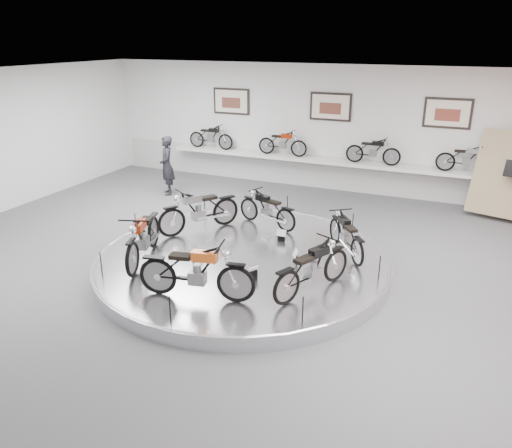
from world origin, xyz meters
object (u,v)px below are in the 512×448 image
at_px(shelf, 326,161).
at_px(bike_f, 313,268).
at_px(bike_b, 267,209).
at_px(visitor, 167,166).
at_px(bike_a, 346,234).
at_px(bike_e, 196,271).
at_px(bike_d, 143,237).
at_px(bike_c, 199,210).
at_px(display_platform, 242,262).

xyz_separation_m(shelf, bike_f, (1.90, -7.38, -0.20)).
bearing_deg(bike_b, visitor, -7.50).
xyz_separation_m(bike_a, bike_b, (-2.24, 0.91, -0.01)).
relative_size(bike_b, bike_e, 0.83).
distance_m(bike_d, bike_e, 2.10).
relative_size(bike_d, bike_e, 1.00).
bearing_deg(bike_a, bike_c, 54.56).
distance_m(display_platform, bike_e, 2.15).
bearing_deg(visitor, bike_e, -0.54).
relative_size(bike_b, bike_c, 0.83).
bearing_deg(bike_f, bike_c, 85.46).
xyz_separation_m(bike_e, bike_f, (1.86, 1.05, -0.05)).
distance_m(shelf, bike_c, 5.70).
xyz_separation_m(bike_a, bike_d, (-3.85, -2.05, 0.09)).
xyz_separation_m(shelf, bike_e, (0.04, -8.44, -0.15)).
relative_size(bike_a, bike_c, 0.84).
distance_m(bike_e, bike_f, 2.14).
bearing_deg(bike_d, bike_c, 154.99).
relative_size(bike_a, bike_f, 0.91).
height_order(shelf, bike_e, bike_e).
relative_size(display_platform, bike_b, 4.16).
bearing_deg(bike_a, bike_f, 139.45).
bearing_deg(display_platform, bike_b, 96.00).
bearing_deg(shelf, bike_a, -69.34).
height_order(bike_a, bike_e, bike_e).
bearing_deg(bike_c, bike_e, 61.94).
distance_m(bike_a, visitor, 7.23).
xyz_separation_m(display_platform, bike_f, (1.90, -0.98, 0.65)).
bearing_deg(display_platform, visitor, 138.27).
distance_m(bike_c, visitor, 4.27).
height_order(bike_a, bike_c, bike_c).
bearing_deg(display_platform, bike_e, -88.96).
xyz_separation_m(bike_d, bike_e, (1.85, -0.98, 0.00)).
xyz_separation_m(bike_b, bike_d, (-1.62, -2.96, 0.09)).
distance_m(bike_a, bike_b, 2.42).
bearing_deg(bike_f, bike_e, 143.79).
xyz_separation_m(bike_a, visitor, (-6.56, 3.04, 0.18)).
distance_m(display_platform, shelf, 6.46).
relative_size(bike_a, bike_b, 1.01).
distance_m(shelf, bike_e, 8.44).
bearing_deg(shelf, bike_f, -75.59).
height_order(bike_a, bike_b, bike_a).
distance_m(bike_c, bike_d, 2.00).
bearing_deg(visitor, display_platform, 10.82).
bearing_deg(bike_a, visitor, 28.71).
height_order(shelf, bike_a, bike_a).
height_order(display_platform, visitor, visitor).
distance_m(bike_b, bike_f, 3.57).
height_order(display_platform, shelf, shelf).
bearing_deg(display_platform, bike_f, -27.37).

